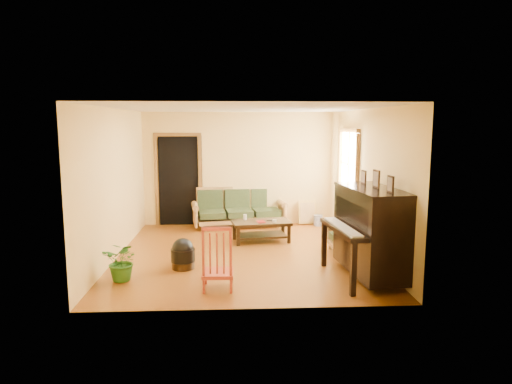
{
  "coord_description": "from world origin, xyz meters",
  "views": [
    {
      "loc": [
        -0.2,
        -8.02,
        2.34
      ],
      "look_at": [
        0.22,
        0.2,
        1.1
      ],
      "focal_mm": 32.0,
      "sensor_mm": 36.0,
      "label": 1
    }
  ],
  "objects": [
    {
      "name": "armchair",
      "position": [
        1.88,
        -0.04,
        0.37
      ],
      "size": [
        0.75,
        0.78,
        0.74
      ],
      "primitive_type": "cube",
      "rotation": [
        0.0,
        0.0,
        0.06
      ],
      "color": "olive",
      "rests_on": "floor"
    },
    {
      "name": "ceramic_crock",
      "position": [
        1.76,
        2.19,
        0.13
      ],
      "size": [
        0.24,
        0.24,
        0.25
      ],
      "primitive_type": "cylinder",
      "rotation": [
        0.0,
        0.0,
        -0.2
      ],
      "color": "#2F458F",
      "rests_on": "floor"
    },
    {
      "name": "red_chair",
      "position": [
        -0.42,
        -1.76,
        0.47
      ],
      "size": [
        0.45,
        0.49,
        0.94
      ],
      "primitive_type": "cube",
      "rotation": [
        0.0,
        0.0,
        -0.02
      ],
      "color": "maroon",
      "rests_on": "floor"
    },
    {
      "name": "sofa",
      "position": [
        -0.07,
        2.18,
        0.44
      ],
      "size": [
        2.17,
        1.15,
        0.88
      ],
      "primitive_type": "cube",
      "rotation": [
        0.0,
        0.0,
        0.14
      ],
      "color": "olive",
      "rests_on": "floor"
    },
    {
      "name": "leaning_frame",
      "position": [
        1.53,
        2.36,
        0.29
      ],
      "size": [
        0.45,
        0.16,
        0.58
      ],
      "primitive_type": "cube",
      "rotation": [
        0.0,
        0.0,
        0.15
      ],
      "color": "gold",
      "rests_on": "floor"
    },
    {
      "name": "remote",
      "position": [
        0.54,
        0.88,
        0.42
      ],
      "size": [
        0.14,
        0.05,
        0.01
      ],
      "primitive_type": "cube",
      "rotation": [
        0.0,
        0.0,
        0.12
      ],
      "color": "black",
      "rests_on": "coffee_table"
    },
    {
      "name": "footstool",
      "position": [
        -1.02,
        -0.8,
        0.19
      ],
      "size": [
        0.4,
        0.4,
        0.37
      ],
      "primitive_type": "cylinder",
      "rotation": [
        0.0,
        0.0,
        0.02
      ],
      "color": "black",
      "rests_on": "floor"
    },
    {
      "name": "doorway",
      "position": [
        -1.45,
        2.48,
        1.02
      ],
      "size": [
        1.08,
        0.16,
        2.05
      ],
      "primitive_type": "cube",
      "color": "black",
      "rests_on": "floor"
    },
    {
      "name": "floor",
      "position": [
        0.0,
        0.0,
        0.0
      ],
      "size": [
        5.0,
        5.0,
        0.0
      ],
      "primitive_type": "plane",
      "color": "#63320D",
      "rests_on": "ground"
    },
    {
      "name": "book",
      "position": [
        0.27,
        0.73,
        0.42
      ],
      "size": [
        0.18,
        0.23,
        0.02
      ],
      "primitive_type": "imported",
      "rotation": [
        0.0,
        0.0,
        0.15
      ],
      "color": "maroon",
      "rests_on": "coffee_table"
    },
    {
      "name": "potted_plant",
      "position": [
        -1.85,
        -1.35,
        0.3
      ],
      "size": [
        0.64,
        0.59,
        0.61
      ],
      "primitive_type": "imported",
      "rotation": [
        0.0,
        0.0,
        -0.23
      ],
      "color": "#245A19",
      "rests_on": "floor"
    },
    {
      "name": "candle",
      "position": [
        0.04,
        0.97,
        0.47
      ],
      "size": [
        0.07,
        0.07,
        0.12
      ],
      "primitive_type": "cylinder",
      "rotation": [
        0.0,
        0.0,
        -0.07
      ],
      "color": "white",
      "rests_on": "coffee_table"
    },
    {
      "name": "glass_jar",
      "position": [
        0.62,
        0.74,
        0.44
      ],
      "size": [
        0.1,
        0.1,
        0.05
      ],
      "primitive_type": "cylinder",
      "rotation": [
        0.0,
        0.0,
        -0.37
      ],
      "color": "white",
      "rests_on": "coffee_table"
    },
    {
      "name": "window",
      "position": [
        2.21,
        1.3,
        1.5
      ],
      "size": [
        0.12,
        1.36,
        1.46
      ],
      "primitive_type": "cube",
      "color": "white",
      "rests_on": "right_wall"
    },
    {
      "name": "piano",
      "position": [
        1.88,
        -1.41,
        0.69
      ],
      "size": [
        1.08,
        1.66,
        1.39
      ],
      "primitive_type": "cube",
      "rotation": [
        0.0,
        0.0,
        0.1
      ],
      "color": "black",
      "rests_on": "floor"
    },
    {
      "name": "coffee_table",
      "position": [
        0.36,
        0.86,
        0.21
      ],
      "size": [
        1.21,
        0.77,
        0.41
      ],
      "primitive_type": "cube",
      "rotation": [
        0.0,
        0.0,
        0.14
      ],
      "color": "black",
      "rests_on": "floor"
    }
  ]
}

